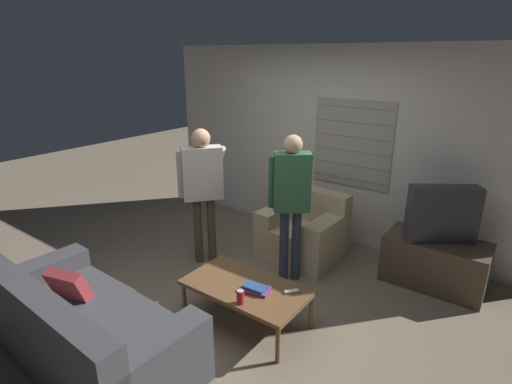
% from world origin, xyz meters
% --- Properties ---
extents(ground_plane, '(16.00, 16.00, 0.00)m').
position_xyz_m(ground_plane, '(0.00, 0.00, 0.00)').
color(ground_plane, '#7F705B').
extents(wall_back, '(5.20, 0.08, 2.55)m').
position_xyz_m(wall_back, '(0.01, 2.03, 1.28)').
color(wall_back, silver).
rests_on(wall_back, ground_plane).
extents(couch_blue, '(2.00, 1.00, 0.79)m').
position_xyz_m(couch_blue, '(-0.44, -1.40, 0.29)').
color(couch_blue, '#424247').
rests_on(couch_blue, ground_plane).
extents(armchair_beige, '(0.96, 0.81, 0.83)m').
position_xyz_m(armchair_beige, '(0.11, 1.26, 0.33)').
color(armchair_beige, '#C6B289').
rests_on(armchair_beige, ground_plane).
extents(coffee_table, '(1.16, 0.64, 0.39)m').
position_xyz_m(coffee_table, '(0.33, -0.21, 0.36)').
color(coffee_table, brown).
rests_on(coffee_table, ground_plane).
extents(tv_stand, '(1.04, 0.54, 0.53)m').
position_xyz_m(tv_stand, '(1.60, 1.53, 0.27)').
color(tv_stand, '#4C3D2D').
rests_on(tv_stand, ground_plane).
extents(tv, '(0.70, 0.57, 0.61)m').
position_xyz_m(tv, '(1.60, 1.53, 0.84)').
color(tv, '#2D2D33').
rests_on(tv, tv_stand).
extents(person_left_standing, '(0.50, 0.77, 1.64)m').
position_xyz_m(person_left_standing, '(-0.81, 0.45, 1.04)').
color(person_left_standing, '#4C4233').
rests_on(person_left_standing, ground_plane).
extents(person_right_standing, '(0.48, 0.80, 1.65)m').
position_xyz_m(person_right_standing, '(0.25, 0.70, 1.04)').
color(person_right_standing, '#33384C').
rests_on(person_right_standing, ground_plane).
extents(book_stack, '(0.26, 0.21, 0.05)m').
position_xyz_m(book_stack, '(0.46, -0.24, 0.42)').
color(book_stack, '#75387F').
rests_on(book_stack, coffee_table).
extents(soda_can, '(0.07, 0.07, 0.13)m').
position_xyz_m(soda_can, '(0.47, -0.46, 0.46)').
color(soda_can, red).
rests_on(soda_can, coffee_table).
extents(spare_remote, '(0.11, 0.13, 0.02)m').
position_xyz_m(spare_remote, '(0.74, -0.07, 0.41)').
color(spare_remote, white).
rests_on(spare_remote, coffee_table).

